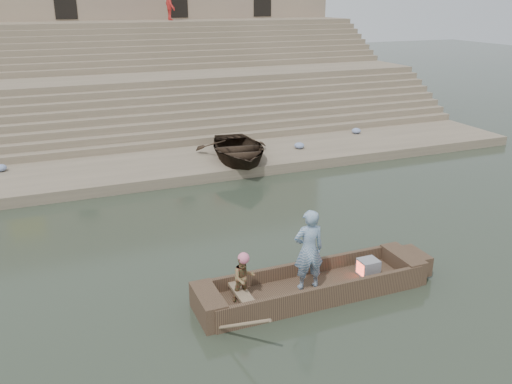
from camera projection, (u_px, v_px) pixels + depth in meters
ground at (231, 256)px, 14.56m from camera, size 120.00×120.00×0.00m
lower_landing at (163, 167)px, 21.45m from camera, size 32.00×4.00×0.40m
mid_landing at (129, 105)px, 27.57m from camera, size 32.00×3.00×2.80m
upper_landing at (108, 65)px, 33.24m from camera, size 32.00×3.00×5.20m
ghat_steps at (123, 92)px, 28.90m from camera, size 32.00×11.00×5.20m
building_wall at (95, 13)px, 35.69m from camera, size 32.00×5.07×11.20m
main_rowboat at (312, 291)px, 12.64m from camera, size 5.00×1.30×0.22m
rowboat_trim at (320, 282)px, 12.65m from camera, size 6.04×2.63×1.76m
standing_man at (309, 250)px, 12.22m from camera, size 0.76×0.54×1.96m
rowing_man at (244, 278)px, 11.88m from camera, size 0.53×0.42×1.09m
television at (368, 267)px, 13.08m from camera, size 0.46×0.42×0.40m
beached_rowboat at (238, 149)px, 21.57m from camera, size 3.65×4.68×0.89m
pedestrian at (170, 5)px, 33.64m from camera, size 0.79×1.25×1.83m
cloth_bundles at (183, 154)px, 22.05m from camera, size 18.49×2.86×0.26m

